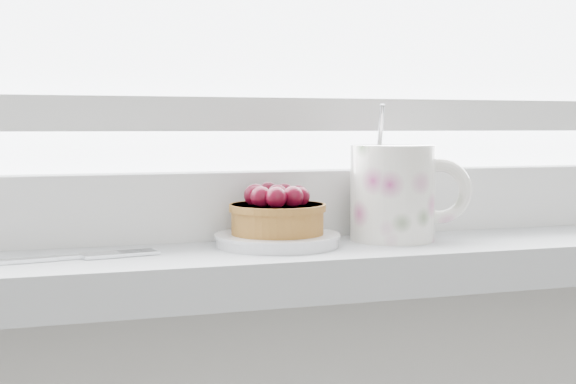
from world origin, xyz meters
name	(u,v)px	position (x,y,z in m)	size (l,w,h in m)	color
saucer	(277,240)	(-0.01, 1.90, 0.95)	(0.12, 0.12, 0.01)	white
raspberry_tart	(277,212)	(-0.01, 1.90, 0.97)	(0.10, 0.10, 0.05)	brown
floral_mug	(396,191)	(0.11, 1.90, 0.99)	(0.13, 0.11, 0.14)	white
fork	(35,260)	(-0.24, 1.87, 0.94)	(0.22, 0.05, 0.00)	silver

